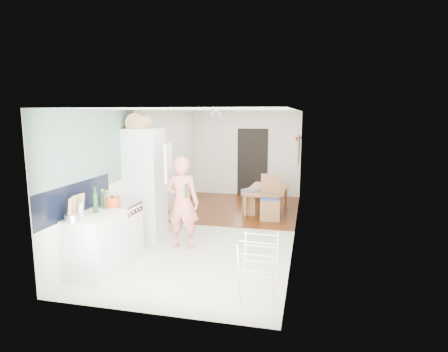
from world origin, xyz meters
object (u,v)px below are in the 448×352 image
at_px(dining_chair, 270,198).
at_px(drying_rack, 258,270).
at_px(person, 182,194).
at_px(dining_table, 268,202).
at_px(stool, 252,205).

bearing_deg(dining_chair, drying_rack, -91.75).
height_order(person, drying_rack, person).
height_order(dining_table, drying_rack, drying_rack).
relative_size(dining_table, stool, 3.08).
xyz_separation_m(dining_table, drying_rack, (0.38, -4.63, 0.19)).
bearing_deg(dining_chair, dining_table, 93.80).
distance_m(dining_table, stool, 0.50).
bearing_deg(drying_rack, dining_table, 97.48).
bearing_deg(person, stool, -110.13).
height_order(dining_chair, drying_rack, dining_chair).
distance_m(person, dining_table, 3.25).
height_order(person, stool, person).
bearing_deg(person, dining_chair, -123.03).
relative_size(dining_chair, stool, 2.26).
bearing_deg(dining_table, dining_chair, -167.10).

